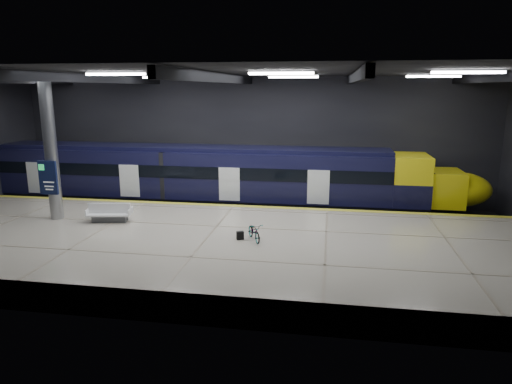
# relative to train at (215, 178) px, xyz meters

# --- Properties ---
(ground) EXTENTS (30.00, 30.00, 0.00)m
(ground) POSITION_rel_train_xyz_m (1.73, -5.50, -2.06)
(ground) COLOR black
(ground) RESTS_ON ground
(room_shell) EXTENTS (30.10, 16.10, 8.05)m
(room_shell) POSITION_rel_train_xyz_m (1.73, -5.49, 3.66)
(room_shell) COLOR black
(room_shell) RESTS_ON ground
(platform) EXTENTS (30.00, 11.00, 1.10)m
(platform) POSITION_rel_train_xyz_m (1.73, -8.00, -1.51)
(platform) COLOR #B3A797
(platform) RESTS_ON ground
(safety_strip) EXTENTS (30.00, 0.40, 0.01)m
(safety_strip) POSITION_rel_train_xyz_m (1.73, -2.75, -0.95)
(safety_strip) COLOR gold
(safety_strip) RESTS_ON platform
(rails) EXTENTS (30.00, 1.52, 0.16)m
(rails) POSITION_rel_train_xyz_m (1.73, 0.00, -1.98)
(rails) COLOR gray
(rails) RESTS_ON ground
(train) EXTENTS (29.40, 2.84, 3.79)m
(train) POSITION_rel_train_xyz_m (0.00, 0.00, 0.00)
(train) COLOR black
(train) RESTS_ON ground
(bench) EXTENTS (2.17, 1.18, 0.91)m
(bench) POSITION_rel_train_xyz_m (-3.46, -6.61, -0.64)
(bench) COLOR #595B60
(bench) RESTS_ON platform
(bicycle) EXTENTS (1.10, 1.52, 0.76)m
(bicycle) POSITION_rel_train_xyz_m (3.77, -8.20, -0.58)
(bicycle) COLOR #99999E
(bicycle) RESTS_ON platform
(pannier_bag) EXTENTS (0.34, 0.28, 0.35)m
(pannier_bag) POSITION_rel_train_xyz_m (3.17, -8.20, -0.78)
(pannier_bag) COLOR black
(pannier_bag) RESTS_ON platform
(info_column) EXTENTS (0.90, 0.78, 6.90)m
(info_column) POSITION_rel_train_xyz_m (-6.27, -6.52, 2.40)
(info_column) COLOR #9EA0A5
(info_column) RESTS_ON platform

